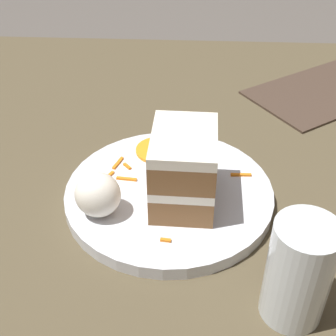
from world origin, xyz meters
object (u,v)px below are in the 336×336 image
Objects in this scene: plate at (168,194)px; orange_garnish at (157,150)px; cake_slice at (182,168)px; cream_dollop at (97,195)px; menu_card at (326,90)px; drinking_glass at (296,278)px.

plate is 4.23× the size of orange_garnish.
cake_slice reaches higher than plate.
plate is 0.10m from cream_dollop.
plate is 0.95× the size of menu_card.
cream_dollop is 0.50m from menu_card.
menu_card is (-0.27, -0.31, -0.01)m from plate.
menu_card is at bearing -134.28° from cream_dollop.
cake_slice is (-0.02, 0.02, 0.06)m from plate.
plate is 0.08m from orange_garnish.
cake_slice is 0.41m from menu_card.
drinking_glass is 0.41× the size of menu_card.
menu_card is at bearing 54.12° from cake_slice.
cake_slice is 0.18m from drinking_glass.
drinking_glass is (-0.13, 0.16, 0.04)m from plate.
cake_slice is 0.11m from orange_garnish.
cake_slice reaches higher than orange_garnish.
plate is at bearing 103.87° from orange_garnish.
drinking_glass reaches higher than cream_dollop.
cream_dollop is at bearing -79.36° from menu_card.
drinking_glass is (-0.11, 0.14, -0.02)m from cake_slice.
drinking_glass reaches higher than orange_garnish.
orange_garnish is 0.37m from menu_card.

